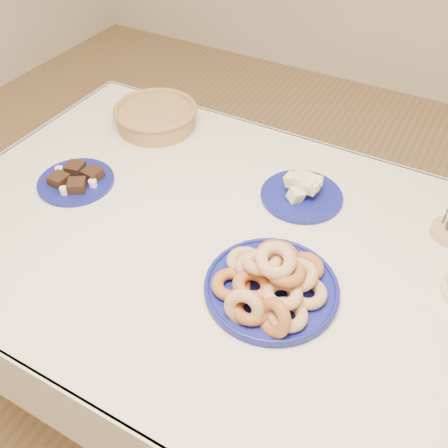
# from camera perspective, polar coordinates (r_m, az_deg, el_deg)

# --- Properties ---
(ground) EXTENTS (5.00, 5.00, 0.00)m
(ground) POSITION_cam_1_polar(r_m,az_deg,el_deg) (1.94, 0.75, -17.70)
(ground) COLOR olive
(ground) RESTS_ON ground
(dining_table) EXTENTS (1.71, 1.11, 0.75)m
(dining_table) POSITION_cam_1_polar(r_m,az_deg,el_deg) (1.41, 0.99, -4.88)
(dining_table) COLOR brown
(dining_table) RESTS_ON ground
(donut_platter) EXTENTS (0.33, 0.33, 0.15)m
(donut_platter) POSITION_cam_1_polar(r_m,az_deg,el_deg) (1.19, 5.42, -6.78)
(donut_platter) COLOR navy
(donut_platter) RESTS_ON dining_table
(melon_plate) EXTENTS (0.27, 0.27, 0.08)m
(melon_plate) POSITION_cam_1_polar(r_m,az_deg,el_deg) (1.47, 9.04, 3.86)
(melon_plate) COLOR navy
(melon_plate) RESTS_ON dining_table
(brownie_plate) EXTENTS (0.27, 0.27, 0.04)m
(brownie_plate) POSITION_cam_1_polar(r_m,az_deg,el_deg) (1.57, -16.57, 4.85)
(brownie_plate) COLOR navy
(brownie_plate) RESTS_ON dining_table
(wicker_basket) EXTENTS (0.34, 0.34, 0.08)m
(wicker_basket) POSITION_cam_1_polar(r_m,az_deg,el_deg) (1.77, -7.78, 12.14)
(wicker_basket) COLOR olive
(wicker_basket) RESTS_ON dining_table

